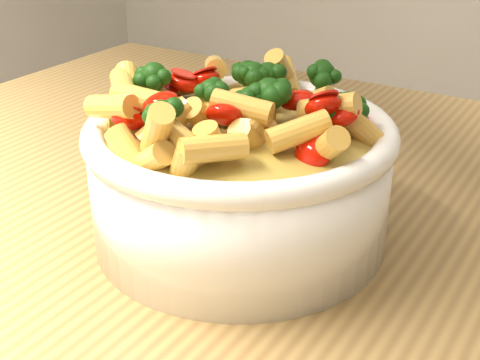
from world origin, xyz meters
The scene contains 3 objects.
table centered at (0.00, 0.00, 0.80)m, with size 1.20×0.80×0.90m.
serving_bowl centered at (-0.11, -0.04, 0.95)m, with size 0.24×0.24×0.10m.
pasta_salad centered at (-0.11, -0.04, 1.01)m, with size 0.19×0.19×0.04m.
Camera 1 is at (0.13, -0.44, 1.17)m, focal length 50.00 mm.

